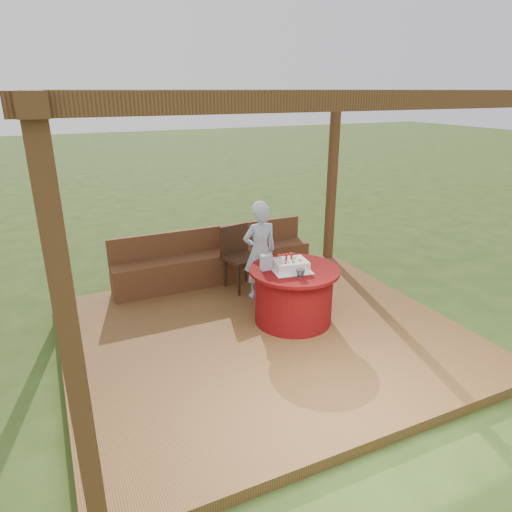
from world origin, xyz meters
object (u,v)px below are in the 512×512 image
Objects in this scene: chair at (239,253)px; drinking_glass at (300,274)px; gift_bag at (266,262)px; elderly_woman at (260,250)px; bench at (215,264)px; table at (294,294)px; birthday_cake at (290,265)px.

drinking_glass is at bearing -85.59° from chair.
gift_bag is 0.46m from drinking_glass.
chair is at bearing 105.92° from elderly_woman.
drinking_glass is (0.37, -1.88, 0.48)m from bench.
drinking_glass reaches higher than table.
chair is (-0.19, 1.25, 0.16)m from table.
table is (0.44, -1.61, 0.09)m from bench.
gift_bag is (-0.26, 0.12, 0.03)m from birthday_cake.
elderly_woman reaches higher than bench.
gift_bag is 1.83× the size of drinking_glass.
chair reaches higher than gift_bag.
bench reaches higher than table.
bench is 3.30× the size of chair.
gift_bag is (-0.25, -0.71, 0.11)m from elderly_woman.
drinking_glass is (-0.07, -0.27, 0.39)m from table.
chair is 1.18m from gift_bag.
birthday_cake is at bearing -76.61° from bench.
elderly_woman is at bearing 90.68° from birthday_cake.
chair is 0.67× the size of elderly_woman.
elderly_woman reaches higher than table.
gift_bag is at bearing -96.51° from chair.
elderly_woman is 0.83m from birthday_cake.
chair is at bearing 94.41° from drinking_glass.
table is 0.89m from elderly_woman.
chair is 8.88× the size of drinking_glass.
bench is 16.04× the size of gift_bag.
gift_bag is at bearing -109.72° from elderly_woman.
birthday_cake is 2.71× the size of gift_bag.
elderly_woman is 0.76m from gift_bag.
birthday_cake is at bearing -176.82° from table.
elderly_woman is (0.37, -0.79, 0.42)m from bench.
chair is 1.54m from drinking_glass.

